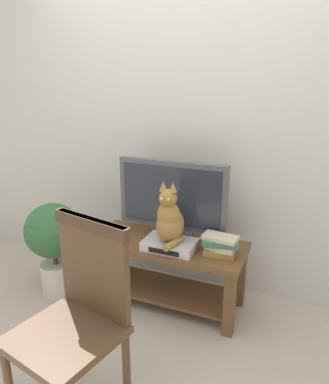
{
  "coord_description": "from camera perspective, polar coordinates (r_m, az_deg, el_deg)",
  "views": [
    {
      "loc": [
        0.88,
        -1.67,
        1.64
      ],
      "look_at": [
        -0.01,
        0.47,
        0.89
      ],
      "focal_mm": 33.91,
      "sensor_mm": 36.0,
      "label": 1
    }
  ],
  "objects": [
    {
      "name": "cat",
      "position": [
        2.42,
        0.8,
        -4.29
      ],
      "size": [
        0.19,
        0.28,
        0.43
      ],
      "color": "olive",
      "rests_on": "media_box"
    },
    {
      "name": "ground_plane",
      "position": [
        2.5,
        -4.2,
        -23.08
      ],
      "size": [
        12.0,
        12.0,
        0.0
      ],
      "primitive_type": "plane",
      "color": "#ADA393"
    },
    {
      "name": "wooden_chair",
      "position": [
        1.84,
        -13.36,
        -17.51
      ],
      "size": [
        0.53,
        0.53,
        1.01
      ],
      "color": "#513823",
      "rests_on": "ground"
    },
    {
      "name": "potted_plant",
      "position": [
        2.89,
        -17.05,
        -7.11
      ],
      "size": [
        0.42,
        0.42,
        0.74
      ],
      "color": "beige",
      "rests_on": "ground"
    },
    {
      "name": "tv_stand",
      "position": [
        2.7,
        0.42,
        -10.95
      ],
      "size": [
        1.12,
        0.46,
        0.5
      ],
      "color": "brown",
      "rests_on": "ground"
    },
    {
      "name": "back_wall",
      "position": [
        2.79,
        4.3,
        12.95
      ],
      "size": [
        7.0,
        0.12,
        2.8
      ],
      "primitive_type": "cube",
      "color": "beige",
      "rests_on": "ground"
    },
    {
      "name": "tv",
      "position": [
        2.58,
        1.15,
        -0.99
      ],
      "size": [
        0.8,
        0.2,
        0.58
      ],
      "color": "#4C4C51",
      "rests_on": "tv_stand"
    },
    {
      "name": "media_box",
      "position": [
        2.51,
        0.87,
        -8.28
      ],
      "size": [
        0.36,
        0.24,
        0.06
      ],
      "color": "#BCBCC1",
      "rests_on": "tv_stand"
    },
    {
      "name": "book_stack",
      "position": [
        2.46,
        8.78,
        -8.23
      ],
      "size": [
        0.25,
        0.19,
        0.14
      ],
      "color": "olive",
      "rests_on": "tv_stand"
    }
  ]
}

